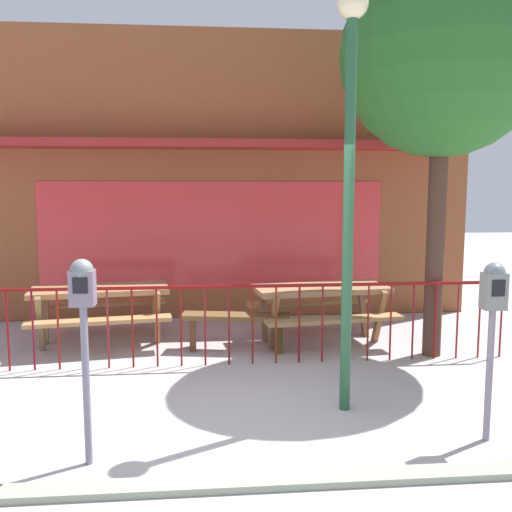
{
  "coord_description": "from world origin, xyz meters",
  "views": [
    {
      "loc": [
        -0.13,
        -4.53,
        2.13
      ],
      "look_at": [
        0.5,
        2.38,
        1.26
      ],
      "focal_mm": 39.32,
      "sensor_mm": 36.0,
      "label": 1
    }
  ],
  "objects_px": {
    "picnic_table_right": "(321,298)",
    "street_lamp": "(350,141)",
    "patio_bench": "(235,324)",
    "parking_meter_far": "(83,307)",
    "picnic_table_left": "(100,299)",
    "parking_meter_near": "(493,304)",
    "street_tree": "(443,55)"
  },
  "relations": [
    {
      "from": "picnic_table_left",
      "to": "parking_meter_near",
      "type": "xyz_separation_m",
      "value": [
        3.76,
        -3.28,
        0.56
      ]
    },
    {
      "from": "picnic_table_left",
      "to": "parking_meter_far",
      "type": "distance_m",
      "value": 3.49
    },
    {
      "from": "parking_meter_near",
      "to": "street_lamp",
      "type": "relative_size",
      "value": 0.39
    },
    {
      "from": "picnic_table_left",
      "to": "street_tree",
      "type": "relative_size",
      "value": 0.4
    },
    {
      "from": "patio_bench",
      "to": "street_tree",
      "type": "relative_size",
      "value": 0.29
    },
    {
      "from": "parking_meter_far",
      "to": "street_tree",
      "type": "relative_size",
      "value": 0.32
    },
    {
      "from": "parking_meter_near",
      "to": "street_lamp",
      "type": "bearing_deg",
      "value": 143.56
    },
    {
      "from": "parking_meter_far",
      "to": "street_tree",
      "type": "bearing_deg",
      "value": 33.4
    },
    {
      "from": "picnic_table_right",
      "to": "street_tree",
      "type": "xyz_separation_m",
      "value": [
        1.28,
        -0.72,
        3.06
      ]
    },
    {
      "from": "picnic_table_left",
      "to": "parking_meter_near",
      "type": "distance_m",
      "value": 5.02
    },
    {
      "from": "parking_meter_near",
      "to": "picnic_table_left",
      "type": "bearing_deg",
      "value": 138.89
    },
    {
      "from": "street_lamp",
      "to": "parking_meter_near",
      "type": "bearing_deg",
      "value": -36.44
    },
    {
      "from": "picnic_table_right",
      "to": "parking_meter_far",
      "type": "relative_size",
      "value": 1.23
    },
    {
      "from": "picnic_table_right",
      "to": "parking_meter_far",
      "type": "bearing_deg",
      "value": -127.74
    },
    {
      "from": "picnic_table_right",
      "to": "street_lamp",
      "type": "relative_size",
      "value": 0.51
    },
    {
      "from": "parking_meter_far",
      "to": "street_tree",
      "type": "height_order",
      "value": "street_tree"
    },
    {
      "from": "picnic_table_left",
      "to": "picnic_table_right",
      "type": "distance_m",
      "value": 2.99
    },
    {
      "from": "patio_bench",
      "to": "parking_meter_far",
      "type": "distance_m",
      "value": 3.29
    },
    {
      "from": "picnic_table_left",
      "to": "picnic_table_right",
      "type": "height_order",
      "value": "same"
    },
    {
      "from": "parking_meter_far",
      "to": "parking_meter_near",
      "type": "bearing_deg",
      "value": 1.92
    },
    {
      "from": "picnic_table_right",
      "to": "street_lamp",
      "type": "xyz_separation_m",
      "value": [
        -0.25,
        -2.33,
        1.92
      ]
    },
    {
      "from": "parking_meter_near",
      "to": "patio_bench",
      "type": "bearing_deg",
      "value": 125.17
    },
    {
      "from": "picnic_table_left",
      "to": "street_lamp",
      "type": "xyz_separation_m",
      "value": [
        2.73,
        -2.52,
        1.92
      ]
    },
    {
      "from": "parking_meter_near",
      "to": "parking_meter_far",
      "type": "bearing_deg",
      "value": -178.08
    },
    {
      "from": "street_tree",
      "to": "patio_bench",
      "type": "bearing_deg",
      "value": 170.3
    },
    {
      "from": "picnic_table_right",
      "to": "patio_bench",
      "type": "bearing_deg",
      "value": -165.86
    },
    {
      "from": "picnic_table_left",
      "to": "parking_meter_far",
      "type": "relative_size",
      "value": 1.24
    },
    {
      "from": "picnic_table_left",
      "to": "patio_bench",
      "type": "xyz_separation_m",
      "value": [
        1.8,
        -0.49,
        -0.26
      ]
    },
    {
      "from": "patio_bench",
      "to": "street_lamp",
      "type": "relative_size",
      "value": 0.37
    },
    {
      "from": "patio_bench",
      "to": "parking_meter_near",
      "type": "distance_m",
      "value": 3.51
    },
    {
      "from": "patio_bench",
      "to": "street_tree",
      "type": "distance_m",
      "value": 4.16
    },
    {
      "from": "parking_meter_near",
      "to": "street_lamp",
      "type": "xyz_separation_m",
      "value": [
        -1.03,
        0.76,
        1.36
      ]
    }
  ]
}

